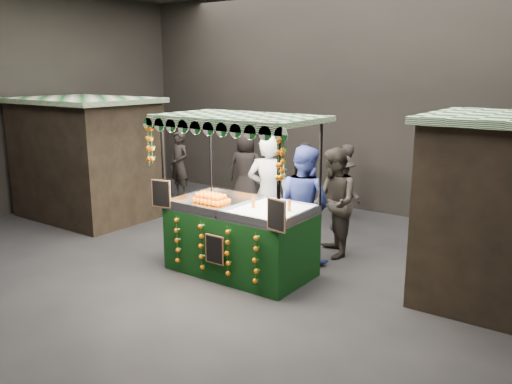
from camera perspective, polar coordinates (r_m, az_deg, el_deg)
The scene contains 13 objects.
ground at distance 8.68m, azimuth -4.76°, elevation -8.48°, with size 12.00×12.00×0.00m, color black.
market_hall at distance 8.08m, azimuth -5.22°, elevation 14.46°, with size 12.10×10.10×5.05m.
neighbour_stall_left at distance 12.15m, azimuth -17.82°, elevation 3.55°, with size 3.00×2.20×2.60m.
juice_stall at distance 8.33m, azimuth -1.76°, elevation -3.70°, with size 2.59×1.52×2.51m.
vendor_grey at distance 9.24m, azimuth 1.39°, elevation -0.24°, with size 0.89×0.74×2.11m.
vendor_blue at distance 8.87m, azimuth 5.23°, elevation -1.28°, with size 1.08×0.91×1.98m.
shopper_0 at distance 13.51m, azimuth -8.28°, elevation 2.93°, with size 0.67×0.49×1.69m.
shopper_1 at distance 9.17m, azimuth 8.35°, elevation -1.15°, with size 1.15×1.17×1.90m.
shopper_2 at distance 11.44m, azimuth 5.24°, elevation 1.20°, with size 1.05×0.89×1.69m.
shopper_3 at distance 10.72m, azimuth 9.04°, elevation -0.09°, with size 0.92×1.14×1.55m.
shopper_4 at distance 12.58m, azimuth -1.12°, elevation 2.50°, with size 0.99×0.79×1.76m.
shopper_5 at distance 9.27m, azimuth 24.01°, elevation -2.53°, with size 0.68×1.66×1.74m.
shopper_6 at distance 11.65m, azimuth 9.45°, elevation 1.13°, with size 0.48×0.65×1.62m.
Camera 1 is at (5.26, -6.13, 3.16)m, focal length 37.10 mm.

